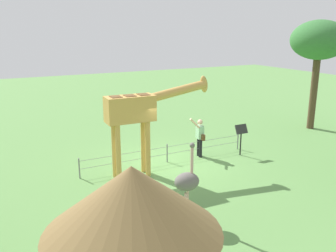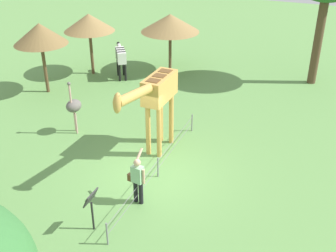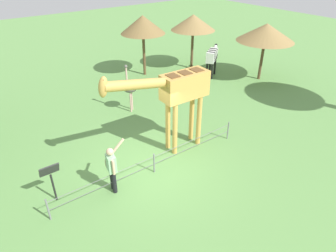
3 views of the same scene
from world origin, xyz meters
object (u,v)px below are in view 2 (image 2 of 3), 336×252
at_px(zebra, 121,56).
at_px(ostrich, 74,106).
at_px(visitor, 138,178).
at_px(shade_hut_far, 40,34).
at_px(shade_hut_near, 89,23).
at_px(info_sign, 91,203).
at_px(giraffe, 156,95).
at_px(shade_hut_aside, 170,23).

bearing_deg(zebra, ostrich, 10.08).
xyz_separation_m(visitor, shade_hut_far, (-6.12, -7.86, 2.00)).
xyz_separation_m(shade_hut_near, shade_hut_far, (2.99, -0.77, 0.12)).
bearing_deg(shade_hut_near, visitor, 37.88).
bearing_deg(zebra, info_sign, 23.64).
xyz_separation_m(shade_hut_near, info_sign, (10.72, 6.44, -1.83)).
bearing_deg(visitor, shade_hut_far, -127.89).
relative_size(giraffe, shade_hut_aside, 1.28).
xyz_separation_m(giraffe, visitor, (2.93, 0.66, -1.44)).
relative_size(giraffe, zebra, 2.40).
bearing_deg(ostrich, zebra, -169.92).
bearing_deg(giraffe, shade_hut_far, -113.87).
distance_m(ostrich, info_sign, 5.99).
bearing_deg(ostrich, shade_hut_near, -154.98).
distance_m(giraffe, visitor, 3.33).
bearing_deg(visitor, ostrich, -126.11).
bearing_deg(shade_hut_near, giraffe, 46.12).
relative_size(zebra, ostrich, 0.74).
distance_m(zebra, ostrich, 6.12).
relative_size(shade_hut_far, info_sign, 2.58).
relative_size(visitor, zebra, 1.02).
distance_m(zebra, shade_hut_far, 4.30).
bearing_deg(visitor, shade_hut_near, -142.12).
bearing_deg(zebra, shade_hut_near, -88.21).
bearing_deg(info_sign, ostrich, -142.47).
xyz_separation_m(giraffe, shade_hut_near, (-6.18, -6.43, 0.43)).
relative_size(giraffe, ostrich, 1.77).
distance_m(giraffe, shade_hut_far, 7.89).
bearing_deg(zebra, visitor, 30.37).
height_order(giraffe, shade_hut_near, giraffe).
bearing_deg(shade_hut_aside, ostrich, -6.63).
height_order(ostrich, shade_hut_far, shade_hut_far).
relative_size(ostrich, shade_hut_aside, 0.72).
height_order(shade_hut_near, info_sign, shade_hut_near).
xyz_separation_m(visitor, zebra, (-9.17, -5.37, 0.26)).
bearing_deg(giraffe, shade_hut_aside, -161.58).
bearing_deg(shade_hut_far, visitor, 52.11).
distance_m(visitor, zebra, 10.63).
relative_size(zebra, shade_hut_near, 0.51).
bearing_deg(zebra, giraffe, 37.07).
height_order(visitor, zebra, visitor).
relative_size(shade_hut_far, shade_hut_aside, 1.09).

